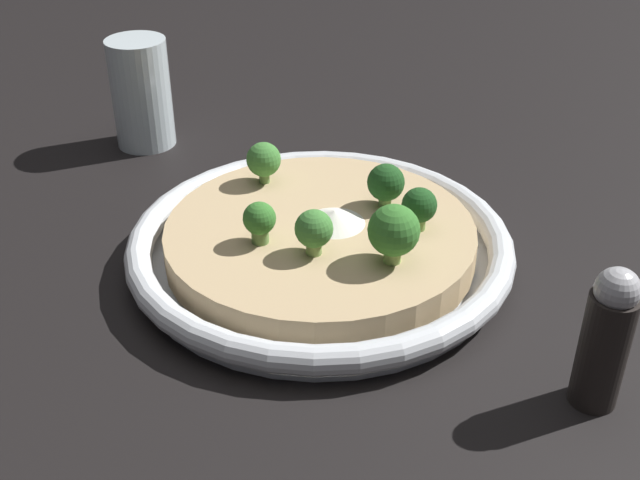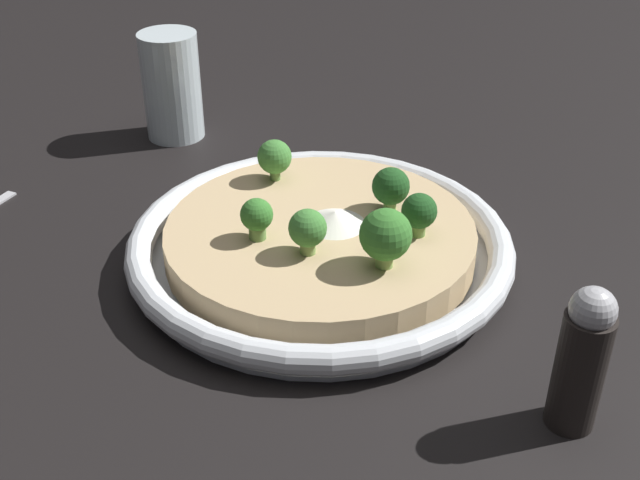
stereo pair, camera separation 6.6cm
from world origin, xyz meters
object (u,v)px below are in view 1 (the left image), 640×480
at_px(broccoli_front, 419,207).
at_px(drinking_glass, 141,93).
at_px(risotto_bowl, 320,244).
at_px(broccoli_back_right, 264,160).
at_px(pepper_shaker, 606,338).
at_px(broccoli_right, 386,183).
at_px(broccoli_back_left, 259,220).
at_px(broccoli_front_left, 394,231).
at_px(broccoli_left, 314,230).

xyz_separation_m(broccoli_front, drinking_glass, (0.04, 0.36, 0.00)).
bearing_deg(risotto_bowl, drinking_glass, 74.08).
distance_m(broccoli_back_right, pepper_shaker, 0.33).
relative_size(broccoli_back_right, pepper_shaker, 0.36).
height_order(broccoli_front, pepper_shaker, pepper_shaker).
height_order(risotto_bowl, broccoli_right, broccoli_right).
distance_m(risotto_bowl, broccoli_right, 0.08).
bearing_deg(risotto_bowl, broccoli_back_left, 152.50).
bearing_deg(broccoli_front_left, broccoli_right, 35.11).
bearing_deg(broccoli_back_left, broccoli_right, -25.00).
distance_m(risotto_bowl, broccoli_back_left, 0.06).
bearing_deg(pepper_shaker, drinking_glass, 78.05).
bearing_deg(pepper_shaker, risotto_bowl, 82.94).
bearing_deg(broccoli_front_left, broccoli_front, 8.43).
bearing_deg(broccoli_left, broccoli_back_left, 104.11).
height_order(broccoli_right, pepper_shaker, pepper_shaker).
distance_m(broccoli_back_right, broccoli_left, 0.13).
bearing_deg(drinking_glass, broccoli_left, -110.98).
height_order(broccoli_right, broccoli_front_left, broccoli_front_left).
bearing_deg(broccoli_front_left, broccoli_back_right, 74.45).
xyz_separation_m(broccoli_back_left, pepper_shaker, (0.02, -0.27, -0.00)).
xyz_separation_m(broccoli_right, broccoli_back_left, (-0.11, 0.05, -0.00)).
relative_size(broccoli_right, broccoli_front_left, 0.80).
bearing_deg(pepper_shaker, broccoli_right, 67.53).
xyz_separation_m(broccoli_back_right, pepper_shaker, (-0.06, -0.33, -0.01)).
bearing_deg(broccoli_back_left, drinking_glass, 63.91).
bearing_deg(broccoli_right, broccoli_left, 176.64).
distance_m(broccoli_front, broccoli_left, 0.09).
bearing_deg(broccoli_left, drinking_glass, 69.02).
distance_m(broccoli_front_left, broccoli_front, 0.05).
distance_m(broccoli_front_left, broccoli_back_left, 0.11).
bearing_deg(broccoli_left, broccoli_right, -3.36).
distance_m(broccoli_left, pepper_shaker, 0.22).
distance_m(broccoli_front_left, drinking_glass, 0.38).
bearing_deg(broccoli_front, risotto_bowl, 122.42).
height_order(broccoli_back_right, broccoli_left, same).
distance_m(broccoli_right, broccoli_front_left, 0.09).
bearing_deg(risotto_bowl, broccoli_back_right, 68.33).
relative_size(broccoli_front_left, broccoli_front, 1.31).
height_order(broccoli_front, broccoli_left, same).
relative_size(risotto_bowl, broccoli_right, 8.36).
xyz_separation_m(broccoli_front_left, broccoli_back_left, (-0.04, 0.10, -0.01)).
xyz_separation_m(broccoli_back_right, broccoli_back_left, (-0.08, -0.06, -0.00)).
bearing_deg(broccoli_back_left, pepper_shaker, -86.37).
distance_m(risotto_bowl, broccoli_left, 0.06).
xyz_separation_m(risotto_bowl, broccoli_back_right, (0.03, 0.09, 0.04)).
distance_m(broccoli_right, broccoli_back_right, 0.11).
distance_m(broccoli_back_right, drinking_glass, 0.21).
distance_m(broccoli_back_right, broccoli_back_left, 0.10).
height_order(broccoli_right, broccoli_back_left, broccoli_right).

